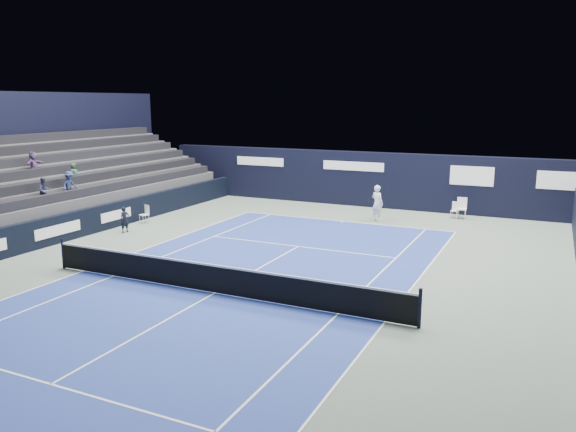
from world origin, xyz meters
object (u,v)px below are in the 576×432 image
object	(u,v)px
line_judge_chair	(145,213)
folding_chair_back_b	(462,207)
folding_chair_back_a	(456,207)
tennis_net	(214,278)
tennis_player	(377,203)

from	to	relation	value
line_judge_chair	folding_chair_back_b	bearing A→B (deg)	50.64
folding_chair_back_a	tennis_net	distance (m)	15.95
tennis_net	tennis_player	world-z (taller)	tennis_player
folding_chair_back_b	tennis_net	distance (m)	16.08
line_judge_chair	tennis_net	size ratio (longest dim) A/B	0.07
folding_chair_back_b	tennis_net	size ratio (longest dim) A/B	0.08
line_judge_chair	tennis_player	world-z (taller)	tennis_player
folding_chair_back_a	folding_chair_back_b	size ratio (longest dim) A/B	0.78
tennis_player	folding_chair_back_b	bearing A→B (deg)	33.54
folding_chair_back_b	line_judge_chair	distance (m)	16.01
line_judge_chair	tennis_net	bearing A→B (deg)	-18.66
tennis_net	folding_chair_back_a	bearing A→B (deg)	72.00
folding_chair_back_a	line_judge_chair	world-z (taller)	line_judge_chair
folding_chair_back_a	line_judge_chair	distance (m)	15.74
folding_chair_back_b	tennis_net	bearing A→B (deg)	-112.63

